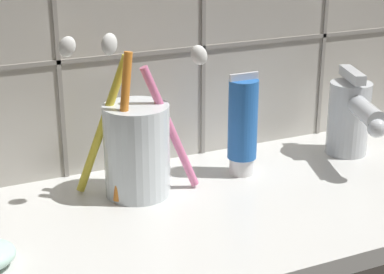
{
  "coord_description": "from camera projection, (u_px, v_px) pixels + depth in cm",
  "views": [
    {
      "loc": [
        -31.63,
        -54.88,
        32.55
      ],
      "look_at": [
        -5.07,
        2.49,
        9.13
      ],
      "focal_mm": 60.0,
      "sensor_mm": 36.0,
      "label": 1
    }
  ],
  "objects": [
    {
      "name": "sink_counter",
      "position": [
        244.0,
        207.0,
        0.7
      ],
      "size": [
        71.02,
        29.14,
        2.0
      ],
      "primitive_type": "cube",
      "color": "silver",
      "rests_on": "ground"
    },
    {
      "name": "tile_wall_backsplash",
      "position": [
        187.0,
        6.0,
        0.76
      ],
      "size": [
        81.02,
        1.72,
        41.47
      ],
      "color": "#B7B2A8",
      "rests_on": "ground"
    },
    {
      "name": "toothbrush_cup",
      "position": [
        136.0,
        146.0,
        0.69
      ],
      "size": [
        15.6,
        7.37,
        18.53
      ],
      "color": "silver",
      "rests_on": "sink_counter"
    },
    {
      "name": "toothpaste_tube",
      "position": [
        243.0,
        125.0,
        0.74
      ],
      "size": [
        3.61,
        3.44,
        12.27
      ],
      "color": "white",
      "rests_on": "sink_counter"
    },
    {
      "name": "sink_faucet",
      "position": [
        351.0,
        116.0,
        0.8
      ],
      "size": [
        6.53,
        12.6,
        10.89
      ],
      "rotation": [
        0.0,
        0.0,
        -1.89
      ],
      "color": "silver",
      "rests_on": "sink_counter"
    }
  ]
}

